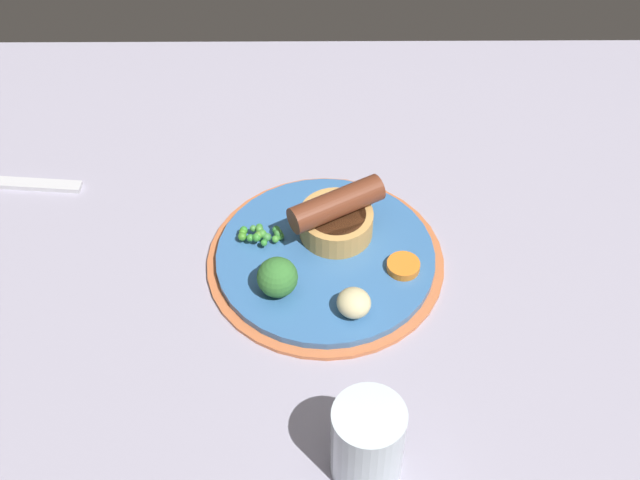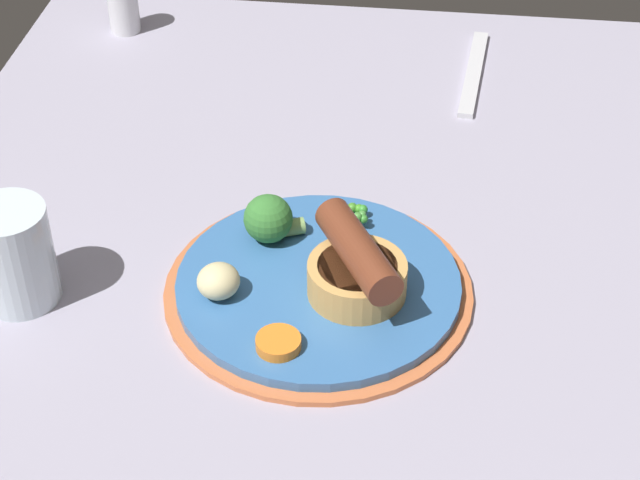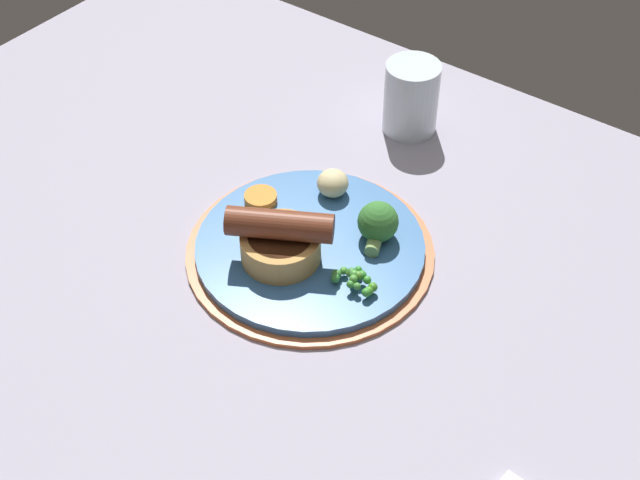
% 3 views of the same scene
% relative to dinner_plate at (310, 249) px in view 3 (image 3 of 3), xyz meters
% --- Properties ---
extents(dining_table, '(1.10, 0.80, 0.03)m').
position_rel_dinner_plate_xyz_m(dining_table, '(0.03, 0.01, -0.02)').
color(dining_table, '#9E99AD').
rests_on(dining_table, ground).
extents(dinner_plate, '(0.26, 0.26, 0.01)m').
position_rel_dinner_plate_xyz_m(dinner_plate, '(0.00, 0.00, 0.00)').
color(dinner_plate, '#CC6B3D').
rests_on(dinner_plate, dining_table).
extents(sausage_pudding, '(0.11, 0.08, 0.06)m').
position_rel_dinner_plate_xyz_m(sausage_pudding, '(0.01, 0.03, 0.03)').
color(sausage_pudding, tan).
rests_on(sausage_pudding, dinner_plate).
extents(pea_pile, '(0.05, 0.02, 0.02)m').
position_rel_dinner_plate_xyz_m(pea_pile, '(-0.07, 0.02, 0.02)').
color(pea_pile, '#489A38').
rests_on(pea_pile, dinner_plate).
extents(broccoli_floret_near, '(0.04, 0.05, 0.04)m').
position_rel_dinner_plate_xyz_m(broccoli_floret_near, '(-0.05, -0.05, 0.03)').
color(broccoli_floret_near, '#387A33').
rests_on(broccoli_floret_near, dinner_plate).
extents(potato_chunk_0, '(0.05, 0.05, 0.03)m').
position_rel_dinner_plate_xyz_m(potato_chunk_0, '(0.03, -0.08, 0.02)').
color(potato_chunk_0, beige).
rests_on(potato_chunk_0, dinner_plate).
extents(carrot_slice_0, '(0.05, 0.05, 0.01)m').
position_rel_dinner_plate_xyz_m(carrot_slice_0, '(0.08, -0.02, 0.01)').
color(carrot_slice_0, orange).
rests_on(carrot_slice_0, dinner_plate).
extents(drinking_glass, '(0.06, 0.06, 0.09)m').
position_rel_dinner_plate_xyz_m(drinking_glass, '(0.03, -0.24, 0.04)').
color(drinking_glass, silver).
rests_on(drinking_glass, dining_table).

